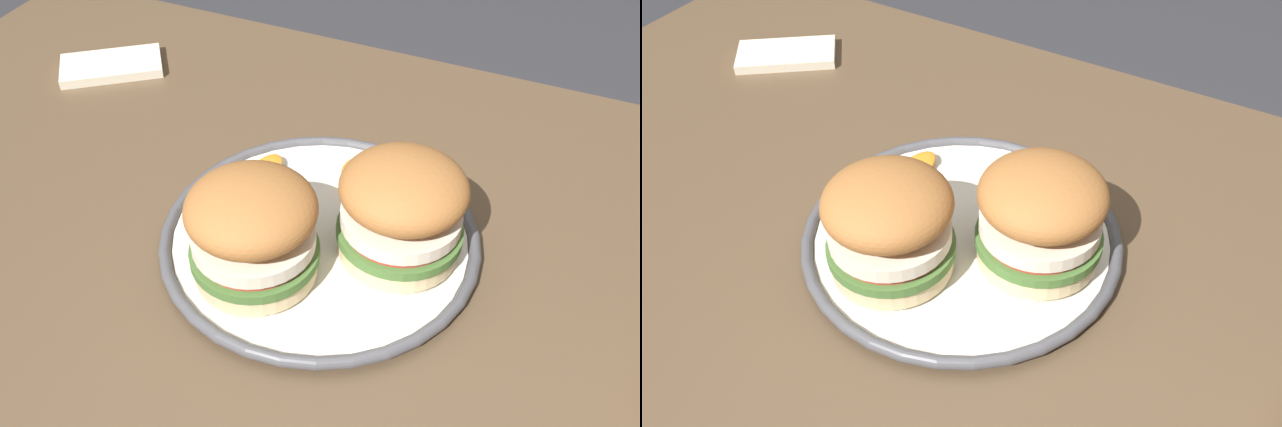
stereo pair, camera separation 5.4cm
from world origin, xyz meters
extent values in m
cube|color=brown|center=(0.00, 0.00, 0.72)|extent=(1.37, 0.84, 0.03)
cube|color=brown|center=(-0.62, 0.36, 0.35)|extent=(0.06, 0.06, 0.71)
cylinder|color=silver|center=(-0.07, 0.04, 0.74)|extent=(0.28, 0.28, 0.01)
torus|color=#4C4C51|center=(-0.07, 0.04, 0.75)|extent=(0.31, 0.31, 0.01)
cylinder|color=silver|center=(-0.07, 0.04, 0.75)|extent=(0.22, 0.22, 0.00)
cylinder|color=beige|center=(0.01, 0.05, 0.76)|extent=(0.11, 0.11, 0.02)
cylinder|color=#477033|center=(0.01, 0.05, 0.78)|extent=(0.12, 0.12, 0.01)
cylinder|color=#BC3828|center=(0.01, 0.05, 0.79)|extent=(0.10, 0.10, 0.01)
cylinder|color=silver|center=(0.01, 0.05, 0.80)|extent=(0.11, 0.11, 0.01)
ellipsoid|color=#A36633|center=(0.01, 0.05, 0.83)|extent=(0.16, 0.16, 0.05)
cylinder|color=beige|center=(-0.10, -0.03, 0.76)|extent=(0.11, 0.11, 0.02)
cylinder|color=#477033|center=(-0.10, -0.03, 0.78)|extent=(0.12, 0.12, 0.01)
cylinder|color=#BC3828|center=(-0.10, -0.03, 0.79)|extent=(0.10, 0.10, 0.01)
cylinder|color=silver|center=(-0.10, -0.03, 0.80)|extent=(0.11, 0.11, 0.01)
ellipsoid|color=#A36633|center=(-0.10, -0.03, 0.83)|extent=(0.16, 0.16, 0.05)
torus|color=orange|center=(-0.05, 0.14, 0.76)|extent=(0.08, 0.08, 0.01)
cylinder|color=#F4E5C6|center=(-0.05, 0.14, 0.76)|extent=(0.03, 0.03, 0.00)
ellipsoid|color=orange|center=(-0.17, 0.01, 0.76)|extent=(0.06, 0.08, 0.01)
ellipsoid|color=orange|center=(-0.15, 0.10, 0.76)|extent=(0.03, 0.06, 0.01)
cube|color=beige|center=(-0.45, 0.23, 0.74)|extent=(0.15, 0.13, 0.01)
camera|label=1|loc=(0.13, -0.39, 1.22)|focal=38.83mm
camera|label=2|loc=(0.17, -0.37, 1.22)|focal=38.83mm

